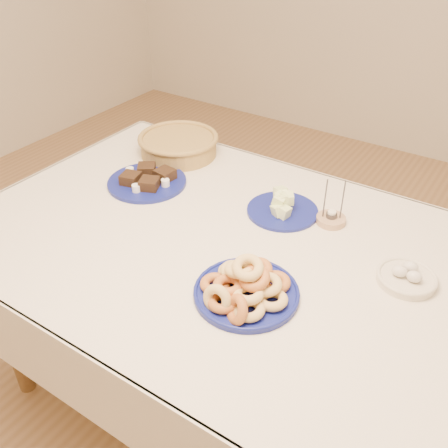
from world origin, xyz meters
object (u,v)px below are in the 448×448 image
at_px(donut_platter, 245,288).
at_px(candle_holder, 331,219).
at_px(brownie_plate, 147,180).
at_px(wicker_basket, 179,144).
at_px(dining_table, 233,270).
at_px(melon_plate, 283,206).
at_px(egg_bowl, 407,277).

height_order(donut_platter, candle_holder, candle_holder).
relative_size(brownie_plate, wicker_basket, 0.94).
distance_m(dining_table, brownie_plate, 0.49).
height_order(dining_table, wicker_basket, wicker_basket).
height_order(donut_platter, melon_plate, donut_platter).
distance_m(wicker_basket, egg_bowl, 1.02).
bearing_deg(wicker_basket, melon_plate, -15.10).
relative_size(candle_holder, egg_bowl, 0.81).
distance_m(donut_platter, candle_holder, 0.45).
relative_size(donut_platter, candle_holder, 2.11).
bearing_deg(melon_plate, egg_bowl, -15.15).
xyz_separation_m(dining_table, melon_plate, (0.04, 0.23, 0.13)).
height_order(melon_plate, egg_bowl, melon_plate).
xyz_separation_m(donut_platter, egg_bowl, (0.33, 0.29, -0.01)).
height_order(melon_plate, brownie_plate, melon_plate).
xyz_separation_m(donut_platter, wicker_basket, (-0.65, 0.56, 0.01)).
bearing_deg(brownie_plate, melon_plate, 11.65).
bearing_deg(brownie_plate, donut_platter, -27.24).
distance_m(brownie_plate, egg_bowl, 0.94).
relative_size(melon_plate, egg_bowl, 1.29).
bearing_deg(melon_plate, dining_table, -100.63).
distance_m(melon_plate, candle_holder, 0.16).
bearing_deg(brownie_plate, dining_table, -16.14).
relative_size(donut_platter, melon_plate, 1.33).
bearing_deg(melon_plate, donut_platter, -75.16).
distance_m(melon_plate, brownie_plate, 0.51).
xyz_separation_m(melon_plate, brownie_plate, (-0.49, -0.10, -0.01)).
distance_m(brownie_plate, candle_holder, 0.67).
relative_size(brownie_plate, candle_holder, 2.19).
xyz_separation_m(melon_plate, egg_bowl, (0.44, -0.12, -0.01)).
distance_m(dining_table, melon_plate, 0.27).
bearing_deg(dining_table, wicker_basket, 142.82).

